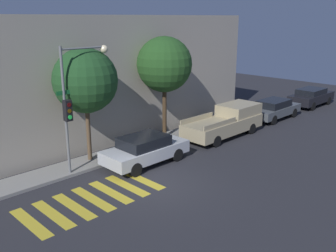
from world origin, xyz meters
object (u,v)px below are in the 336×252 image
(sedan_near_corner, at_px, (145,149))
(sedan_middle, at_px, (274,109))
(tree_midblock, at_px, (164,65))
(pickup_truck, at_px, (227,121))
(traffic_light_pole, at_px, (76,94))
(tree_near_corner, at_px, (85,81))
(sedan_far_end, at_px, (311,97))

(sedan_near_corner, bearing_deg, sedan_middle, 0.00)
(tree_midblock, bearing_deg, pickup_truck, -33.59)
(sedan_near_corner, bearing_deg, pickup_truck, -0.00)
(pickup_truck, distance_m, tree_midblock, 5.13)
(sedan_middle, bearing_deg, sedan_near_corner, -180.00)
(traffic_light_pole, xyz_separation_m, sedan_middle, (14.76, -1.27, -2.93))
(traffic_light_pole, relative_size, pickup_truck, 1.03)
(traffic_light_pole, distance_m, tree_near_corner, 1.38)
(sedan_near_corner, height_order, sedan_far_end, sedan_near_corner)
(sedan_far_end, bearing_deg, pickup_truck, -180.00)
(sedan_far_end, relative_size, tree_near_corner, 0.83)
(pickup_truck, xyz_separation_m, sedan_far_end, (11.17, 0.00, -0.13))
(sedan_middle, relative_size, tree_midblock, 0.76)
(sedan_middle, xyz_separation_m, tree_midblock, (-8.60, 2.10, 3.61))
(pickup_truck, bearing_deg, tree_midblock, 146.41)
(pickup_truck, xyz_separation_m, sedan_middle, (5.45, 0.00, -0.16))
(pickup_truck, height_order, tree_near_corner, tree_near_corner)
(sedan_near_corner, relative_size, pickup_truck, 0.78)
(tree_near_corner, bearing_deg, pickup_truck, -14.24)
(pickup_truck, distance_m, tree_near_corner, 9.09)
(sedan_near_corner, bearing_deg, tree_midblock, 32.18)
(sedan_middle, distance_m, tree_near_corner, 14.26)
(pickup_truck, bearing_deg, sedan_middle, 0.00)
(pickup_truck, bearing_deg, sedan_far_end, 0.00)
(sedan_middle, bearing_deg, traffic_light_pole, 175.07)
(sedan_far_end, bearing_deg, sedan_middle, 180.00)
(sedan_near_corner, relative_size, sedan_middle, 0.96)
(traffic_light_pole, relative_size, sedan_far_end, 1.25)
(sedan_near_corner, xyz_separation_m, tree_near_corner, (-1.77, 2.10, 3.28))
(sedan_middle, distance_m, tree_midblock, 9.56)
(traffic_light_pole, bearing_deg, tree_near_corner, 38.23)
(sedan_near_corner, relative_size, sedan_far_end, 0.94)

